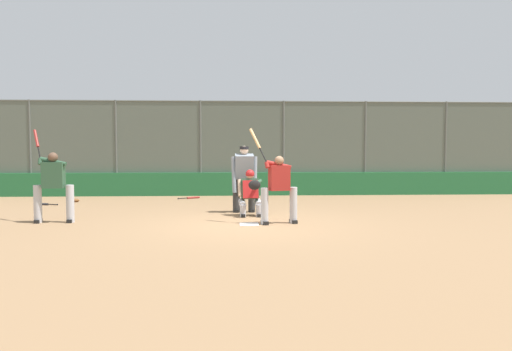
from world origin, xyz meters
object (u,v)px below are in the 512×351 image
at_px(batter_on_deck, 53,184).
at_px(spare_bat_by_padding, 43,204).
at_px(spare_bat_near_backstop, 192,198).
at_px(fielding_glove_on_dirt, 74,200).
at_px(catcher_behind_plate, 250,192).
at_px(batter_at_plate, 279,187).
at_px(umpire_home, 244,177).

relative_size(batter_on_deck, spare_bat_by_padding, 2.76).
xyz_separation_m(spare_bat_near_backstop, spare_bat_by_padding, (4.30, 1.65, -0.00)).
distance_m(batter_on_deck, fielding_glove_on_dirt, 4.45).
bearing_deg(fielding_glove_on_dirt, batter_on_deck, 101.31).
distance_m(catcher_behind_plate, spare_bat_by_padding, 6.69).
distance_m(batter_at_plate, catcher_behind_plate, 1.45).
relative_size(batter_on_deck, fielding_glove_on_dirt, 7.36).
bearing_deg(batter_at_plate, spare_bat_near_backstop, -80.05).
xyz_separation_m(catcher_behind_plate, spare_bat_by_padding, (6.12, -2.64, -0.58)).
bearing_deg(spare_bat_near_backstop, batter_on_deck, -150.13).
bearing_deg(batter_on_deck, spare_bat_near_backstop, -120.11).
height_order(catcher_behind_plate, spare_bat_by_padding, catcher_behind_plate).
relative_size(catcher_behind_plate, umpire_home, 0.66).
bearing_deg(spare_bat_near_backstop, fielding_glove_on_dirt, 161.53).
xyz_separation_m(catcher_behind_plate, batter_on_deck, (4.59, 0.86, 0.28)).
bearing_deg(batter_at_plate, catcher_behind_plate, -78.88).
bearing_deg(batter_on_deck, catcher_behind_plate, -171.20).
relative_size(umpire_home, batter_on_deck, 0.82).
bearing_deg(umpire_home, fielding_glove_on_dirt, -30.51).
xyz_separation_m(batter_at_plate, batter_on_deck, (5.18, -0.44, 0.04)).
bearing_deg(catcher_behind_plate, batter_on_deck, 7.35).
bearing_deg(catcher_behind_plate, batter_at_plate, 111.24).
bearing_deg(catcher_behind_plate, spare_bat_by_padding, -26.56).
xyz_separation_m(umpire_home, spare_bat_by_padding, (5.98, -1.92, -0.92)).
distance_m(batter_on_deck, spare_bat_by_padding, 3.91).
bearing_deg(spare_bat_by_padding, umpire_home, -179.95).
height_order(batter_at_plate, batter_on_deck, batter_at_plate).
relative_size(batter_at_plate, spare_bat_by_padding, 2.79).
xyz_separation_m(umpire_home, spare_bat_near_backstop, (1.68, -3.57, -0.92)).
height_order(umpire_home, batter_on_deck, batter_on_deck).
distance_m(batter_on_deck, spare_bat_near_backstop, 5.90).
xyz_separation_m(spare_bat_by_padding, fielding_glove_on_dirt, (-0.68, -0.79, 0.02)).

